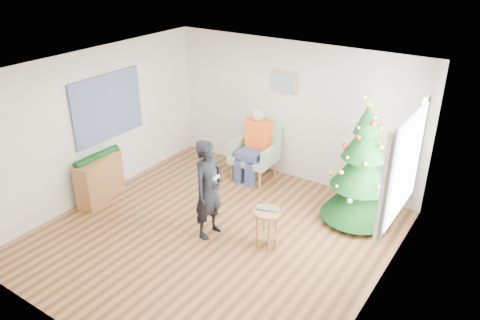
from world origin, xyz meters
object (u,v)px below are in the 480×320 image
Objects in this scene: christmas_tree at (362,169)px; standing_man at (209,189)px; console at (100,179)px; stool at (266,228)px; armchair at (255,158)px.

standing_man is (-1.76, -1.63, -0.16)m from christmas_tree.
christmas_tree reaches higher than console.
stool is at bearing -6.21° from console.
standing_man is at bearing -167.39° from stool.
stool is at bearing -120.93° from christmas_tree.
stool is 3.18m from console.
armchair is (-2.21, 0.41, -0.56)m from christmas_tree.
console is at bearing -172.60° from stool.
christmas_tree is 2.11× the size of console.
stool is 0.62× the size of console.
christmas_tree is 4.44m from console.
armchair is 1.04× the size of console.
armchair is at bearing 169.42° from christmas_tree.
christmas_tree is 3.40× the size of stool.
armchair reaches higher than stool.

